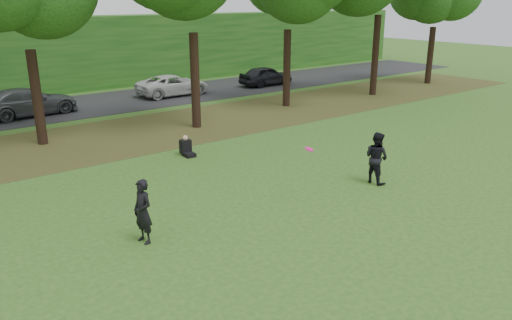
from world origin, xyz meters
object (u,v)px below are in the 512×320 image
at_px(player_right, 376,158).
at_px(player_left, 143,212).
at_px(frisbee, 309,149).
at_px(seated_person, 186,148).

bearing_deg(player_right, player_left, 84.65).
distance_m(frisbee, seated_person, 6.89).
bearing_deg(frisbee, player_right, -2.10).
height_order(player_left, seated_person, player_left).
distance_m(player_right, frisbee, 3.25).
height_order(player_right, frisbee, frisbee).
xyz_separation_m(player_left, seated_person, (4.79, 6.03, -0.56)).
xyz_separation_m(player_left, player_right, (8.41, -0.80, 0.04)).
bearing_deg(player_right, seated_person, 28.04).
relative_size(player_left, frisbee, 5.57).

